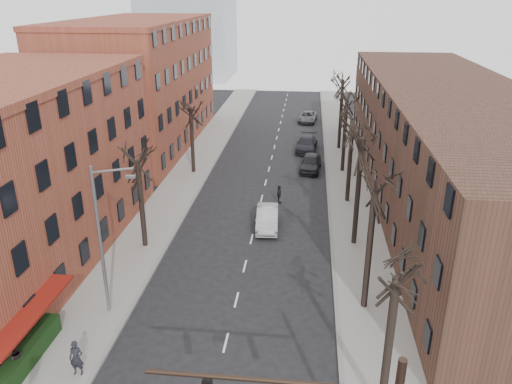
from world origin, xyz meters
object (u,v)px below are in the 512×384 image
(parked_car_near, at_px, (311,163))
(pedestrian_a, at_px, (76,358))
(parked_car_mid, at_px, (307,144))
(silver_sedan, at_px, (267,218))

(parked_car_near, bearing_deg, pedestrian_a, -104.21)
(parked_car_near, height_order, parked_car_mid, parked_car_near)
(silver_sedan, height_order, parked_car_near, parked_car_near)
(parked_car_mid, bearing_deg, parked_car_near, -80.73)
(parked_car_near, relative_size, pedestrian_a, 2.65)
(parked_car_near, relative_size, parked_car_mid, 0.90)
(parked_car_mid, distance_m, pedestrian_a, 39.61)
(silver_sedan, height_order, parked_car_mid, parked_car_mid)
(silver_sedan, relative_size, parked_car_mid, 0.88)
(parked_car_mid, bearing_deg, silver_sedan, -92.64)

